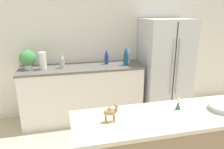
% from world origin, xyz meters
% --- Properties ---
extents(wall_back, '(8.00, 0.06, 2.55)m').
position_xyz_m(wall_back, '(0.00, 2.73, 1.27)').
color(wall_back, silver).
rests_on(wall_back, ground_plane).
extents(back_counter, '(2.02, 0.63, 0.94)m').
position_xyz_m(back_counter, '(-0.33, 2.40, 0.47)').
color(back_counter, white).
rests_on(back_counter, ground_plane).
extents(refrigerator, '(0.82, 0.70, 1.70)m').
position_xyz_m(refrigerator, '(1.15, 2.34, 0.85)').
color(refrigerator, silver).
rests_on(refrigerator, ground_plane).
extents(potted_plant, '(0.25, 0.25, 0.31)m').
position_xyz_m(potted_plant, '(-1.17, 2.43, 1.11)').
color(potted_plant, silver).
rests_on(potted_plant, back_counter).
extents(paper_towel_roll, '(0.11, 0.11, 0.27)m').
position_xyz_m(paper_towel_roll, '(-0.94, 2.38, 1.07)').
color(paper_towel_roll, white).
rests_on(paper_towel_roll, back_counter).
extents(back_bottle_0, '(0.07, 0.07, 0.25)m').
position_xyz_m(back_bottle_0, '(-0.65, 2.39, 1.05)').
color(back_bottle_0, '#B2B7BC').
rests_on(back_bottle_0, back_counter).
extents(back_bottle_1, '(0.07, 0.07, 0.26)m').
position_xyz_m(back_bottle_1, '(0.10, 2.48, 1.06)').
color(back_bottle_1, navy).
rests_on(back_bottle_1, back_counter).
extents(back_bottle_2, '(0.07, 0.07, 0.32)m').
position_xyz_m(back_bottle_2, '(0.40, 2.31, 1.09)').
color(back_bottle_2, navy).
rests_on(back_bottle_2, back_counter).
extents(back_bottle_3, '(0.07, 0.07, 0.32)m').
position_xyz_m(back_bottle_3, '(0.48, 2.41, 1.09)').
color(back_bottle_3, '#B2B7BC').
rests_on(back_bottle_3, back_counter).
extents(fruit_bowl, '(0.26, 0.26, 0.05)m').
position_xyz_m(fruit_bowl, '(0.76, 0.42, 0.98)').
color(fruit_bowl, '#B7BABF').
rests_on(fruit_bowl, bar_counter).
extents(camel_figurine, '(0.13, 0.06, 0.16)m').
position_xyz_m(camel_figurine, '(-0.31, 0.46, 1.04)').
color(camel_figurine, '#A87F4C').
rests_on(camel_figurine, bar_counter).
extents(wise_man_figurine_blue, '(0.05, 0.05, 0.11)m').
position_xyz_m(wise_man_figurine_blue, '(0.36, 0.54, 1.00)').
color(wise_man_figurine_blue, '#33664C').
rests_on(wise_man_figurine_blue, bar_counter).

